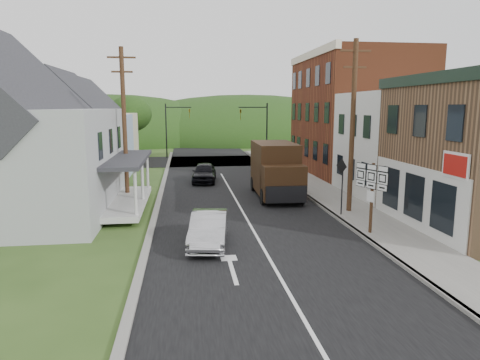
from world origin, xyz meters
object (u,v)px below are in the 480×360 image
object	(u,v)px
dark_sedan	(204,173)
delivery_van	(276,170)
route_sign_cluster	(371,188)
silver_sedan	(209,229)
warning_sign	(342,179)

from	to	relation	value
dark_sedan	delivery_van	bearing A→B (deg)	-49.23
route_sign_cluster	delivery_van	bearing A→B (deg)	82.87
silver_sedan	route_sign_cluster	xyz separation A→B (m)	(7.08, 0.38, 1.47)
route_sign_cluster	warning_sign	xyz separation A→B (m)	(-0.09, 3.28, -0.14)
delivery_van	silver_sedan	bearing A→B (deg)	-116.31
dark_sedan	route_sign_cluster	size ratio (longest dim) A/B	1.37
dark_sedan	route_sign_cluster	bearing A→B (deg)	-60.03
silver_sedan	warning_sign	size ratio (longest dim) A/B	1.41
dark_sedan	warning_sign	distance (m)	13.19
silver_sedan	delivery_van	distance (m)	10.25
delivery_van	warning_sign	world-z (taller)	delivery_van
silver_sedan	dark_sedan	distance (m)	15.10
dark_sedan	silver_sedan	bearing A→B (deg)	-86.03
route_sign_cluster	warning_sign	bearing A→B (deg)	69.30
route_sign_cluster	warning_sign	world-z (taller)	route_sign_cluster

